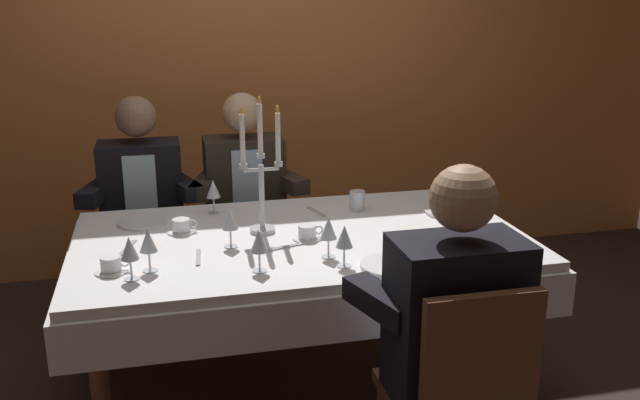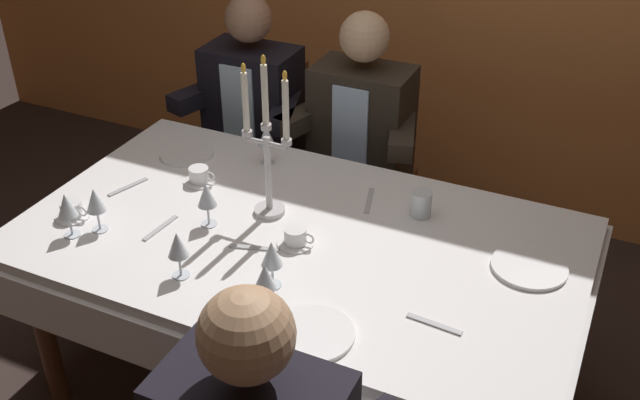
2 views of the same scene
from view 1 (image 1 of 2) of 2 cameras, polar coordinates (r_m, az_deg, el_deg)
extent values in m
plane|color=#342723|center=(3.28, -1.52, -15.20)|extent=(12.00, 12.00, 0.00)
cube|color=#D37C3F|center=(4.44, -6.21, 11.61)|extent=(6.00, 0.12, 2.70)
cube|color=white|center=(2.97, -1.63, -3.29)|extent=(1.90, 1.10, 0.04)
cube|color=white|center=(3.00, -1.61, -5.26)|extent=(1.94, 1.14, 0.18)
cylinder|color=brown|center=(2.69, -17.70, -15.04)|extent=(0.07, 0.07, 0.70)
cylinder|color=brown|center=(3.02, 16.12, -11.23)|extent=(0.07, 0.07, 0.70)
cylinder|color=brown|center=(3.46, -16.82, -7.66)|extent=(0.07, 0.07, 0.70)
cylinder|color=brown|center=(3.72, 9.68, -5.40)|extent=(0.07, 0.07, 0.70)
cylinder|color=silver|center=(3.00, -4.78, -2.47)|extent=(0.11, 0.11, 0.02)
cylinder|color=silver|center=(2.96, -4.85, 0.27)|extent=(0.02, 0.02, 0.28)
cylinder|color=silver|center=(2.91, -4.94, 3.67)|extent=(0.04, 0.04, 0.02)
cylinder|color=white|center=(2.89, -4.99, 5.88)|extent=(0.02, 0.02, 0.21)
ellipsoid|color=yellow|center=(2.87, -5.05, 8.25)|extent=(0.02, 0.02, 0.03)
cylinder|color=silver|center=(2.93, -4.18, 2.57)|extent=(0.08, 0.01, 0.01)
cylinder|color=silver|center=(2.93, -3.47, 3.00)|extent=(0.04, 0.04, 0.02)
cylinder|color=white|center=(2.91, -3.51, 5.18)|extent=(0.02, 0.02, 0.21)
ellipsoid|color=yellow|center=(2.89, -3.55, 7.54)|extent=(0.02, 0.02, 0.03)
cylinder|color=silver|center=(2.92, -5.63, 2.48)|extent=(0.08, 0.01, 0.01)
cylinder|color=silver|center=(2.91, -6.38, 2.82)|extent=(0.04, 0.04, 0.02)
cylinder|color=white|center=(2.89, -6.45, 5.02)|extent=(0.02, 0.02, 0.21)
ellipsoid|color=yellow|center=(2.87, -6.53, 7.39)|extent=(0.02, 0.02, 0.03)
cylinder|color=white|center=(2.63, 5.95, -5.39)|extent=(0.24, 0.24, 0.01)
cylinder|color=white|center=(3.31, 10.75, -0.97)|extent=(0.24, 0.24, 0.01)
cylinder|color=white|center=(3.20, -14.49, -1.80)|extent=(0.22, 0.22, 0.01)
cylinder|color=silver|center=(2.71, 0.70, -4.73)|extent=(0.06, 0.06, 0.00)
cylinder|color=silver|center=(2.70, 0.71, -3.95)|extent=(0.01, 0.01, 0.07)
cone|color=silver|center=(2.67, 0.71, -2.34)|extent=(0.07, 0.07, 0.08)
cylinder|color=#E0D172|center=(2.68, 0.71, -2.84)|extent=(0.04, 0.04, 0.03)
cylinder|color=silver|center=(2.63, 2.00, -5.47)|extent=(0.06, 0.06, 0.00)
cylinder|color=silver|center=(2.61, 2.01, -4.67)|extent=(0.01, 0.01, 0.07)
cone|color=silver|center=(2.58, 2.03, -3.01)|extent=(0.07, 0.07, 0.08)
cylinder|color=silver|center=(2.66, -13.89, -5.70)|extent=(0.06, 0.06, 0.00)
cylinder|color=silver|center=(2.64, -13.94, -4.90)|extent=(0.01, 0.01, 0.07)
cone|color=silver|center=(2.62, -14.07, -3.27)|extent=(0.07, 0.07, 0.08)
cylinder|color=#E0D172|center=(2.62, -14.03, -3.78)|extent=(0.04, 0.04, 0.03)
cylinder|color=silver|center=(2.84, -7.39, -3.85)|extent=(0.06, 0.06, 0.00)
cylinder|color=silver|center=(2.83, -7.42, -3.10)|extent=(0.01, 0.01, 0.07)
cone|color=silver|center=(2.80, -7.48, -1.56)|extent=(0.07, 0.07, 0.08)
cylinder|color=#E0D172|center=(2.81, -7.46, -2.03)|extent=(0.04, 0.04, 0.03)
cylinder|color=silver|center=(3.29, -8.76, -1.07)|extent=(0.06, 0.06, 0.00)
cylinder|color=silver|center=(3.28, -8.79, -0.41)|extent=(0.01, 0.01, 0.07)
cone|color=silver|center=(3.25, -8.85, 0.94)|extent=(0.07, 0.07, 0.08)
cylinder|color=#E0D172|center=(3.26, -8.83, 0.52)|extent=(0.04, 0.04, 0.03)
cylinder|color=silver|center=(2.60, -15.32, -6.33)|extent=(0.06, 0.06, 0.00)
cylinder|color=silver|center=(2.58, -15.39, -5.52)|extent=(0.01, 0.01, 0.07)
cone|color=silver|center=(2.56, -15.53, -3.86)|extent=(0.07, 0.07, 0.08)
cylinder|color=#E0D172|center=(2.56, -15.48, -4.37)|extent=(0.04, 0.04, 0.03)
cylinder|color=silver|center=(2.59, -5.02, -5.86)|extent=(0.06, 0.06, 0.00)
cylinder|color=silver|center=(2.57, -5.04, -5.05)|extent=(0.01, 0.01, 0.07)
cone|color=silver|center=(2.55, -5.08, -3.38)|extent=(0.07, 0.07, 0.08)
cylinder|color=maroon|center=(2.55, -5.07, -3.89)|extent=(0.04, 0.04, 0.03)
cylinder|color=silver|center=(3.29, 3.10, -0.05)|extent=(0.07, 0.07, 0.09)
cylinder|color=white|center=(2.91, -1.07, -3.19)|extent=(0.12, 0.12, 0.01)
cylinder|color=white|center=(2.90, -1.08, -2.62)|extent=(0.08, 0.08, 0.05)
torus|color=white|center=(2.91, -0.11, -2.50)|extent=(0.04, 0.01, 0.04)
cylinder|color=white|center=(2.69, -16.90, -5.68)|extent=(0.12, 0.12, 0.01)
cylinder|color=white|center=(2.67, -16.95, -5.07)|extent=(0.08, 0.08, 0.05)
torus|color=white|center=(2.67, -15.88, -4.95)|extent=(0.04, 0.01, 0.04)
cylinder|color=white|center=(3.05, -11.40, -2.60)|extent=(0.12, 0.12, 0.01)
cylinder|color=white|center=(3.04, -11.43, -2.06)|extent=(0.08, 0.08, 0.05)
torus|color=white|center=(3.04, -10.49, -1.94)|extent=(0.04, 0.01, 0.04)
cube|color=#B7B7BC|center=(2.90, 10.32, -3.54)|extent=(0.17, 0.03, 0.01)
cube|color=#B7B7BC|center=(3.26, -0.29, -0.98)|extent=(0.06, 0.17, 0.01)
cube|color=#B7B7BC|center=(2.81, -2.93, -3.91)|extent=(0.17, 0.07, 0.01)
cube|color=#B7B7BC|center=(2.91, -15.64, -3.82)|extent=(0.07, 0.17, 0.01)
cube|color=#B7B7BC|center=(2.74, -10.05, -4.70)|extent=(0.03, 0.17, 0.01)
cylinder|color=brown|center=(3.76, -16.79, -7.97)|extent=(0.04, 0.04, 0.42)
cylinder|color=brown|center=(3.75, -11.26, -7.62)|extent=(0.04, 0.04, 0.42)
cylinder|color=brown|center=(4.09, -16.55, -5.91)|extent=(0.04, 0.04, 0.42)
cylinder|color=brown|center=(4.08, -11.49, -5.59)|extent=(0.04, 0.04, 0.42)
cube|color=brown|center=(3.83, -14.26, -3.58)|extent=(0.42, 0.42, 0.04)
cube|color=brown|center=(3.94, -14.50, 0.63)|extent=(0.38, 0.04, 0.44)
cube|color=black|center=(3.75, -14.57, 0.59)|extent=(0.42, 0.26, 0.54)
cube|color=silver|center=(3.61, -14.63, 0.48)|extent=(0.16, 0.01, 0.40)
sphere|color=#946A52|center=(3.66, -15.03, 6.70)|extent=(0.21, 0.21, 0.21)
cube|color=black|center=(3.65, -18.08, 0.55)|extent=(0.19, 0.34, 0.08)
cube|color=black|center=(3.64, -11.18, 1.01)|extent=(0.19, 0.34, 0.08)
cylinder|color=brown|center=(3.76, -8.41, -7.41)|extent=(0.04, 0.04, 0.42)
cylinder|color=brown|center=(3.80, -2.96, -6.97)|extent=(0.04, 0.04, 0.42)
cylinder|color=brown|center=(4.09, -8.88, -5.41)|extent=(0.04, 0.04, 0.42)
cylinder|color=brown|center=(4.13, -3.89, -5.02)|extent=(0.04, 0.04, 0.42)
cube|color=brown|center=(3.86, -6.14, -3.01)|extent=(0.42, 0.42, 0.04)
cube|color=brown|center=(3.97, -6.61, 1.15)|extent=(0.38, 0.04, 0.44)
cube|color=#2C251D|center=(3.77, -6.27, 1.14)|extent=(0.42, 0.26, 0.54)
cube|color=#ABC8E7|center=(3.63, -6.01, 1.05)|extent=(0.16, 0.01, 0.40)
sphere|color=tan|center=(3.69, -6.47, 7.22)|extent=(0.21, 0.21, 0.21)
cube|color=#2C251D|center=(3.65, -9.52, 1.12)|extent=(0.19, 0.34, 0.08)
cube|color=#2C251D|center=(3.70, -2.71, 1.55)|extent=(0.19, 0.34, 0.08)
cube|color=brown|center=(2.42, 10.79, -15.82)|extent=(0.42, 0.42, 0.04)
cube|color=brown|center=(2.16, 13.23, -12.96)|extent=(0.38, 0.04, 0.44)
cube|color=black|center=(2.28, 11.19, -9.65)|extent=(0.42, 0.26, 0.54)
cube|color=white|center=(2.38, 9.88, -7.64)|extent=(0.16, 0.01, 0.40)
sphere|color=tan|center=(2.14, 11.79, 0.14)|extent=(0.21, 0.21, 0.21)
cube|color=black|center=(2.44, 15.01, -7.11)|extent=(0.19, 0.34, 0.08)
cube|color=black|center=(2.27, 5.09, -8.38)|extent=(0.19, 0.34, 0.08)
camera|label=2|loc=(1.81, 51.15, 25.55)|focal=41.71mm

